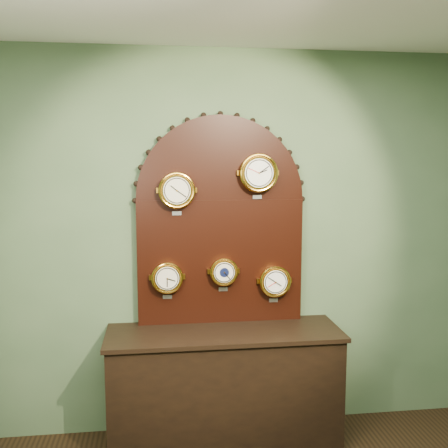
{
  "coord_description": "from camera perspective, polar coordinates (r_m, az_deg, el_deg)",
  "views": [
    {
      "loc": [
        -0.45,
        -1.2,
        2.03
      ],
      "look_at": [
        0.0,
        2.25,
        1.58
      ],
      "focal_mm": 41.27,
      "sensor_mm": 36.0,
      "label": 1
    }
  ],
  "objects": [
    {
      "name": "display_board",
      "position": [
        3.7,
        -0.4,
        1.1
      ],
      "size": [
        1.26,
        0.06,
        1.53
      ],
      "color": "black",
      "rests_on": "shop_counter"
    },
    {
      "name": "tide_clock",
      "position": [
        3.79,
        5.64,
        -6.32
      ],
      "size": [
        0.23,
        0.08,
        0.28
      ],
      "color": "gold",
      "rests_on": "display_board"
    },
    {
      "name": "arabic_clock",
      "position": [
        3.66,
        3.83,
        5.66
      ],
      "size": [
        0.28,
        0.08,
        0.32
      ],
      "color": "gold",
      "rests_on": "display_board"
    },
    {
      "name": "hygrometer",
      "position": [
        3.69,
        -6.31,
        -5.92
      ],
      "size": [
        0.23,
        0.08,
        0.28
      ],
      "color": "gold",
      "rests_on": "display_board"
    },
    {
      "name": "wall_back",
      "position": [
        3.78,
        -0.49,
        -2.22
      ],
      "size": [
        4.0,
        0.0,
        4.0
      ],
      "primitive_type": "plane",
      "rotation": [
        1.57,
        0.0,
        0.0
      ],
      "color": "#506C49",
      "rests_on": "ground"
    },
    {
      "name": "shop_counter",
      "position": [
        3.83,
        0.04,
        -17.84
      ],
      "size": [
        1.6,
        0.5,
        0.8
      ],
      "primitive_type": "cube",
      "color": "black",
      "rests_on": "ground_plane"
    },
    {
      "name": "roman_clock",
      "position": [
        3.6,
        -5.26,
        3.73
      ],
      "size": [
        0.26,
        0.08,
        0.31
      ],
      "color": "gold",
      "rests_on": "display_board"
    },
    {
      "name": "barometer",
      "position": [
        3.71,
        -0.03,
        -5.29
      ],
      "size": [
        0.2,
        0.08,
        0.25
      ],
      "color": "gold",
      "rests_on": "display_board"
    }
  ]
}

